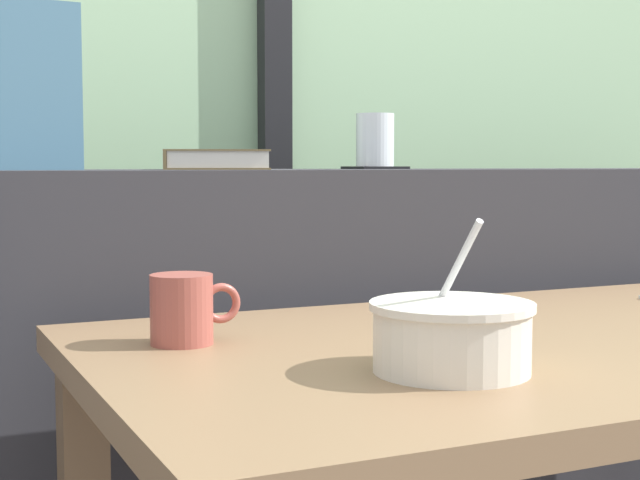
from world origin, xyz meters
The scene contains 7 objects.
dark_console_ledge centered at (0.00, 0.55, 0.44)m, with size 2.80×0.38×0.89m, color #2D2D33.
breakfast_table centered at (0.04, -0.06, 0.58)m, with size 1.20×0.70×0.68m.
coaster_square centered at (0.13, 0.61, 0.89)m, with size 0.10×0.10×0.01m, color black.
juice_glass centered at (0.13, 0.61, 0.94)m, with size 0.07×0.07×0.10m.
closed_book centered at (-0.21, 0.57, 0.91)m, with size 0.22×0.19×0.03m.
soup_bowl centered at (-0.20, -0.18, 0.72)m, with size 0.17×0.17×0.16m.
ceramic_mug centered at (-0.41, 0.08, 0.72)m, with size 0.11×0.08×0.08m.
Camera 1 is at (-0.73, -1.00, 0.90)m, focal length 52.55 mm.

